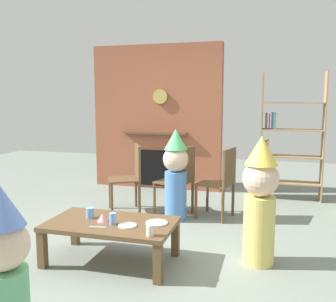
{
  "coord_description": "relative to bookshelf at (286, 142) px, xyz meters",
  "views": [
    {
      "loc": [
        1.19,
        -3.35,
        1.48
      ],
      "look_at": [
        0.15,
        0.4,
        0.95
      ],
      "focal_mm": 39.29,
      "sensor_mm": 36.0,
      "label": 1
    }
  ],
  "objects": [
    {
      "name": "birthday_cake_slice",
      "position": [
        -1.69,
        -2.77,
        -0.45
      ],
      "size": [
        0.1,
        0.1,
        0.07
      ],
      "primitive_type": "cone",
      "color": "pink",
      "rests_on": "coffee_table"
    },
    {
      "name": "child_with_cone_hat",
      "position": [
        -1.63,
        -4.13,
        -0.33
      ],
      "size": [
        0.28,
        0.28,
        1.03
      ],
      "rotation": [
        0.0,
        0.0,
        1.56
      ],
      "color": "#66B27F",
      "rests_on": "ground_plane"
    },
    {
      "name": "paper_cup_center",
      "position": [
        -1.85,
        -2.72,
        -0.44
      ],
      "size": [
        0.08,
        0.08,
        0.1
      ],
      "primitive_type": "cylinder",
      "color": "#669EE0",
      "rests_on": "coffee_table"
    },
    {
      "name": "paper_cup_near_left",
      "position": [
        -1.57,
        -2.82,
        -0.44
      ],
      "size": [
        0.06,
        0.06,
        0.1
      ],
      "primitive_type": "cylinder",
      "color": "#669EE0",
      "rests_on": "coffee_table"
    },
    {
      "name": "bookshelf",
      "position": [
        0.0,
        0.0,
        0.0
      ],
      "size": [
        0.9,
        0.28,
        1.9
      ],
      "color": "#9E7A51",
      "rests_on": "ground_plane"
    },
    {
      "name": "coffee_table",
      "position": [
        -1.61,
        -2.77,
        -0.54
      ],
      "size": [
        1.17,
        0.66,
        0.38
      ],
      "color": "brown",
      "rests_on": "ground_plane"
    },
    {
      "name": "dining_chair_middle",
      "position": [
        -1.33,
        -1.26,
        -0.36
      ],
      "size": [
        0.51,
        0.51,
        0.9
      ],
      "rotation": [
        0.0,
        0.0,
        2.82
      ],
      "color": "brown",
      "rests_on": "ground_plane"
    },
    {
      "name": "child_by_the_chairs",
      "position": [
        -1.35,
        -1.42,
        -0.27
      ],
      "size": [
        0.32,
        0.32,
        1.14
      ],
      "rotation": [
        0.0,
        0.0,
        -1.77
      ],
      "color": "#4C7FC6",
      "rests_on": "ground_plane"
    },
    {
      "name": "ground_plane",
      "position": [
        -1.43,
        -2.4,
        -0.87
      ],
      "size": [
        12.0,
        12.0,
        0.0
      ],
      "primitive_type": "plane",
      "color": "gray"
    },
    {
      "name": "dining_chair_left",
      "position": [
        -2.02,
        -1.23,
        -0.36
      ],
      "size": [
        0.54,
        0.54,
        0.9
      ],
      "rotation": [
        0.0,
        0.0,
        3.63
      ],
      "color": "brown",
      "rests_on": "ground_plane"
    },
    {
      "name": "dining_chair_right",
      "position": [
        -0.8,
        -1.22,
        -0.36
      ],
      "size": [
        0.48,
        0.48,
        0.9
      ],
      "rotation": [
        0.0,
        0.0,
        2.9
      ],
      "color": "brown",
      "rests_on": "ground_plane"
    },
    {
      "name": "brick_fireplace_feature",
      "position": [
        -2.09,
        0.2,
        0.32
      ],
      "size": [
        2.2,
        0.28,
        2.4
      ],
      "color": "#935138",
      "rests_on": "ground_plane"
    },
    {
      "name": "paper_plate_front",
      "position": [
        -1.19,
        -2.7,
        -0.48
      ],
      "size": [
        0.2,
        0.2,
        0.01
      ],
      "primitive_type": "cylinder",
      "color": "white",
      "rests_on": "coffee_table"
    },
    {
      "name": "paper_cup_near_right",
      "position": [
        -1.16,
        -3.0,
        -0.44
      ],
      "size": [
        0.06,
        0.06,
        0.09
      ],
      "primitive_type": "cylinder",
      "color": "silver",
      "rests_on": "coffee_table"
    },
    {
      "name": "child_in_pink",
      "position": [
        -0.3,
        -2.43,
        -0.25
      ],
      "size": [
        0.33,
        0.33,
        1.18
      ],
      "rotation": [
        0.0,
        0.0,
        -2.89
      ],
      "color": "#E0CC66",
      "rests_on": "ground_plane"
    },
    {
      "name": "paper_plate_rear",
      "position": [
        -1.42,
        -2.84,
        -0.48
      ],
      "size": [
        0.16,
        0.16,
        0.01
      ],
      "primitive_type": "cylinder",
      "color": "white",
      "rests_on": "coffee_table"
    },
    {
      "name": "table_fork",
      "position": [
        -1.67,
        -2.93,
        -0.49
      ],
      "size": [
        0.15,
        0.03,
        0.01
      ],
      "primitive_type": "cube",
      "rotation": [
        0.0,
        0.0,
        0.1
      ],
      "color": "silver",
      "rests_on": "coffee_table"
    }
  ]
}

